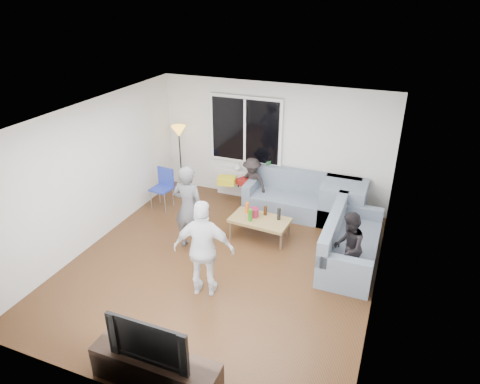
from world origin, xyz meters
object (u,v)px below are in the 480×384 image
at_px(player_right, 204,249).
at_px(coffee_table, 260,228).
at_px(side_chair, 161,189).
at_px(spectator_right, 348,247).
at_px(floor_lamp, 181,160).
at_px(player_left, 189,208).
at_px(television, 152,337).
at_px(sofa_right_section, 352,239).
at_px(sofa_back_section, 301,196).
at_px(spectator_back, 252,182).
at_px(tv_console, 156,370).

bearing_deg(player_right, coffee_table, -110.98).
bearing_deg(side_chair, spectator_right, -7.63).
bearing_deg(floor_lamp, player_left, -57.82).
distance_m(floor_lamp, television, 5.38).
relative_size(sofa_right_section, player_left, 1.24).
relative_size(spectator_right, television, 1.17).
relative_size(sofa_back_section, player_right, 1.45).
bearing_deg(sofa_right_section, spectator_back, 60.22).
distance_m(player_left, spectator_right, 2.79).
bearing_deg(side_chair, floor_lamp, 97.07).
distance_m(sofa_back_section, spectator_right, 2.23).
relative_size(player_left, spectator_right, 1.34).
distance_m(floor_lamp, spectator_back, 1.77).
distance_m(sofa_back_section, player_left, 2.52).
distance_m(coffee_table, side_chair, 2.39).
bearing_deg(tv_console, floor_lamp, 115.33).
xyz_separation_m(sofa_back_section, spectator_right, (1.23, -1.85, 0.18)).
xyz_separation_m(side_chair, television, (2.30, -3.98, 0.31)).
bearing_deg(spectator_back, floor_lamp, -168.22).
xyz_separation_m(sofa_right_section, coffee_table, (-1.72, 0.13, -0.22)).
bearing_deg(side_chair, sofa_right_section, -0.10).
bearing_deg(spectator_back, television, -69.49).
xyz_separation_m(spectator_right, spectator_back, (-2.32, 1.88, -0.06)).
height_order(floor_lamp, player_right, player_right).
height_order(sofa_back_section, floor_lamp, floor_lamp).
bearing_deg(coffee_table, spectator_right, -21.75).
relative_size(sofa_right_section, television, 1.94).
bearing_deg(spectator_back, coffee_table, -49.36).
bearing_deg(spectator_right, player_left, -92.23).
bearing_deg(spectator_right, spectator_back, -133.27).
relative_size(player_left, television, 1.56).
bearing_deg(player_right, spectator_back, -96.55).
bearing_deg(player_right, side_chair, -59.73).
relative_size(sofa_back_section, coffee_table, 2.09).
bearing_deg(spectator_back, tv_console, -69.49).
xyz_separation_m(floor_lamp, player_left, (1.29, -2.05, 0.02)).
bearing_deg(player_left, player_right, 128.11).
bearing_deg(sofa_right_section, spectator_right, -180.00).
relative_size(side_chair, tv_console, 0.54).
bearing_deg(player_left, coffee_table, -143.29).
distance_m(player_left, spectator_back, 2.05).
bearing_deg(spectator_right, tv_console, -35.42).
height_order(sofa_back_section, spectator_back, spectator_back).
xyz_separation_m(sofa_back_section, spectator_back, (-1.09, 0.03, 0.12)).
bearing_deg(television, sofa_back_section, 83.62).
bearing_deg(television, side_chair, 120.04).
distance_m(side_chair, television, 4.61).
relative_size(coffee_table, tv_console, 0.69).
bearing_deg(side_chair, coffee_table, -2.17).
height_order(coffee_table, television, television).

